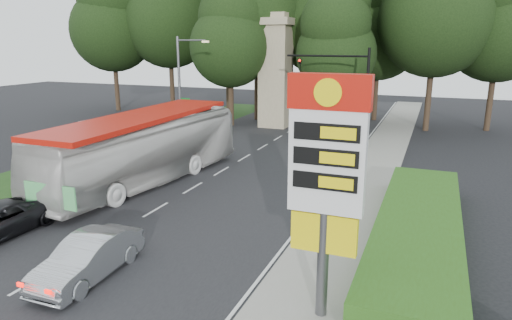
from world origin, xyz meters
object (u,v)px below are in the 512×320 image
at_px(traffic_signal_mast, 349,84).
at_px(monument, 276,70).
at_px(gas_station_pylon, 327,167).
at_px(sedan_silver, 88,258).
at_px(streetlight_signs, 182,83).
at_px(transit_bus, 143,149).

bearing_deg(traffic_signal_mast, monument, 142.00).
distance_m(traffic_signal_mast, monument, 9.76).
xyz_separation_m(gas_station_pylon, sedan_silver, (-7.70, -0.60, -3.74)).
bearing_deg(gas_station_pylon, streetlight_signs, 128.96).
distance_m(streetlight_signs, transit_bus, 12.04).
bearing_deg(gas_station_pylon, transit_bus, 143.65).
relative_size(transit_bus, sedan_silver, 3.15).
bearing_deg(sedan_silver, gas_station_pylon, 2.72).
distance_m(gas_station_pylon, traffic_signal_mast, 22.29).
relative_size(traffic_signal_mast, transit_bus, 0.53).
bearing_deg(transit_bus, traffic_signal_mast, 63.83).
bearing_deg(transit_bus, gas_station_pylon, -29.00).
bearing_deg(sedan_silver, transit_bus, 113.29).
bearing_deg(transit_bus, sedan_silver, -57.60).
xyz_separation_m(transit_bus, sedan_silver, (4.46, -9.55, -1.18)).
bearing_deg(monument, sedan_silver, -83.03).
distance_m(traffic_signal_mast, transit_bus, 15.90).
height_order(traffic_signal_mast, transit_bus, traffic_signal_mast).
xyz_separation_m(traffic_signal_mast, transit_bus, (-8.65, -13.05, -2.78)).
height_order(monument, transit_bus, monument).
distance_m(transit_bus, sedan_silver, 10.61).
distance_m(traffic_signal_mast, streetlight_signs, 12.83).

